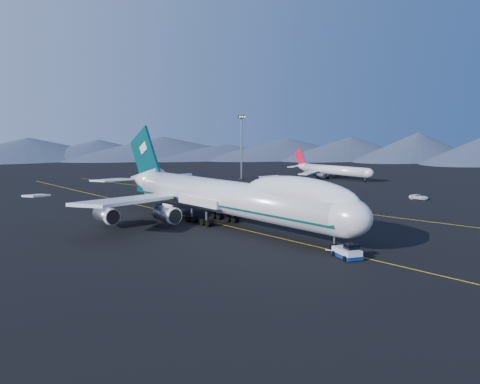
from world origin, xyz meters
TOP-DOWN VIEW (x-y plane):
  - ground at (0.00, 0.00)m, footprint 500.00×500.00m
  - taxiway_line_main at (0.00, 0.00)m, footprint 0.25×220.00m
  - taxiway_line_side at (30.00, 10.00)m, footprint 28.08×198.09m
  - boeing_747 at (0.00, 0.03)m, footprint 59.62×72.43m
  - pushback_tug at (-2.00, -30.65)m, footprint 4.09×5.56m
  - second_jet at (86.84, 49.76)m, footprint 33.31×37.63m
  - service_van at (62.28, -1.74)m, footprint 4.33×5.39m
  - floodlight_mast at (60.06, 69.41)m, footprint 2.86×2.14m

SIDE VIEW (x-z plane):
  - ground at x=0.00m, z-range 0.00..0.00m
  - taxiway_line_main at x=0.00m, z-range 0.01..0.01m
  - taxiway_line_side at x=30.00m, z-range 0.01..0.01m
  - service_van at x=62.28m, z-range 0.00..1.36m
  - pushback_tug at x=-2.00m, z-range -0.40..1.77m
  - second_jet at x=86.84m, z-range -2.11..8.59m
  - boeing_747 at x=0.00m, z-range -3.87..15.50m
  - floodlight_mast at x=60.06m, z-range 0.15..23.27m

